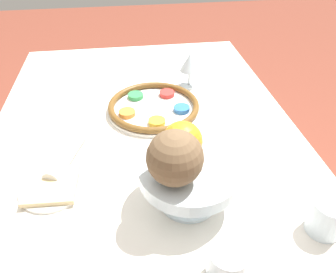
{
  "coord_description": "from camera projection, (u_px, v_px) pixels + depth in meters",
  "views": [
    {
      "loc": [
        0.79,
        -0.04,
        1.31
      ],
      "look_at": [
        0.11,
        0.05,
        0.79
      ],
      "focal_mm": 35.0,
      "sensor_mm": 36.0,
      "label": 1
    }
  ],
  "objects": [
    {
      "name": "cup_near",
      "position": [
        227.0,
        265.0,
        0.57
      ],
      "size": [
        0.07,
        0.07,
        0.08
      ],
      "color": "silver",
      "rests_on": "dining_table"
    },
    {
      "name": "napkin_roll",
      "position": [
        67.0,
        154.0,
        0.84
      ],
      "size": [
        0.19,
        0.1,
        0.04
      ],
      "color": "white",
      "rests_on": "dining_table"
    },
    {
      "name": "cup_mid",
      "position": [
        327.0,
        217.0,
        0.65
      ],
      "size": [
        0.07,
        0.07,
        0.08
      ],
      "color": "silver",
      "rests_on": "dining_table"
    },
    {
      "name": "wine_glass",
      "position": [
        190.0,
        63.0,
        1.12
      ],
      "size": [
        0.07,
        0.07,
        0.12
      ],
      "color": "silver",
      "rests_on": "dining_table"
    },
    {
      "name": "ground_plane",
      "position": [
        152.0,
        268.0,
        1.42
      ],
      "size": [
        8.0,
        8.0,
        0.0
      ],
      "primitive_type": "plane",
      "color": "brown"
    },
    {
      "name": "orange_fruit",
      "position": [
        182.0,
        141.0,
        0.68
      ],
      "size": [
        0.09,
        0.09,
        0.09
      ],
      "color": "orange",
      "rests_on": "fruit_stand"
    },
    {
      "name": "dining_table",
      "position": [
        149.0,
        211.0,
        1.19
      ],
      "size": [
        1.25,
        0.89,
        0.75
      ],
      "color": "silver",
      "rests_on": "ground_plane"
    },
    {
      "name": "spoon",
      "position": [
        51.0,
        167.0,
        0.83
      ],
      "size": [
        0.16,
        0.05,
        0.01
      ],
      "color": "silver",
      "rests_on": "dining_table"
    },
    {
      "name": "coconut",
      "position": [
        175.0,
        158.0,
        0.62
      ],
      "size": [
        0.11,
        0.11,
        0.11
      ],
      "color": "brown",
      "rests_on": "fruit_stand"
    },
    {
      "name": "fruit_stand",
      "position": [
        189.0,
        176.0,
        0.69
      ],
      "size": [
        0.22,
        0.22,
        0.1
      ],
      "color": "silver",
      "rests_on": "dining_table"
    },
    {
      "name": "seder_plate",
      "position": [
        154.0,
        107.0,
        1.03
      ],
      "size": [
        0.29,
        0.29,
        0.03
      ],
      "color": "silver",
      "rests_on": "dining_table"
    },
    {
      "name": "bread_plate",
      "position": [
        52.0,
        187.0,
        0.76
      ],
      "size": [
        0.15,
        0.15,
        0.02
      ],
      "color": "silver",
      "rests_on": "dining_table"
    }
  ]
}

